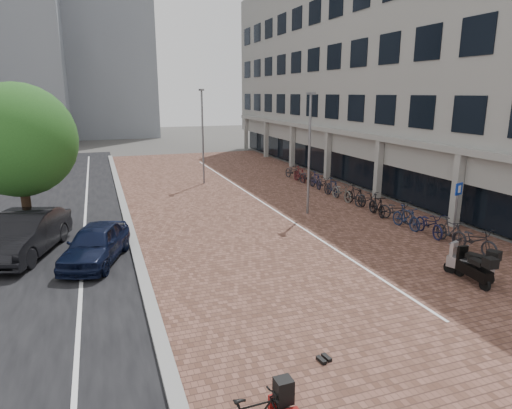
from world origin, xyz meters
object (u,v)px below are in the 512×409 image
object	(u,v)px
scooter_front	(470,262)
parking_sign	(457,202)
scooter_mid	(473,267)
car_dark	(25,234)
car_navy	(96,244)

from	to	relation	value
scooter_front	parking_sign	size ratio (longest dim) A/B	0.71
scooter_mid	parking_sign	distance (m)	4.81
parking_sign	car_dark	bearing A→B (deg)	147.33
scooter_mid	parking_sign	xyz separation A→B (m)	(2.77, 3.80, 1.03)
car_navy	parking_sign	distance (m)	14.20
car_navy	car_dark	size ratio (longest dim) A/B	0.82
car_navy	scooter_front	distance (m)	12.75
car_dark	parking_sign	bearing A→B (deg)	4.05
parking_sign	scooter_mid	bearing A→B (deg)	-145.72
car_dark	scooter_front	size ratio (longest dim) A/B	2.95
car_navy	car_dark	distance (m)	2.95
car_dark	parking_sign	distance (m)	16.92
car_navy	parking_sign	xyz separation A→B (m)	(14.00, -2.19, 0.90)
car_navy	scooter_mid	size ratio (longest dim) A/B	2.50
car_dark	scooter_front	bearing A→B (deg)	-10.60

